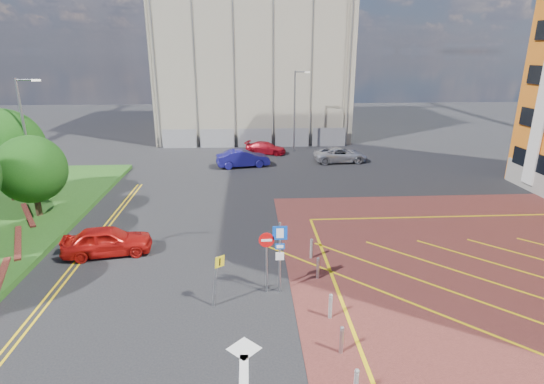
{
  "coord_description": "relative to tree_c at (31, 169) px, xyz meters",
  "views": [
    {
      "loc": [
        -0.73,
        -14.84,
        9.78
      ],
      "look_at": [
        0.4,
        4.89,
        3.22
      ],
      "focal_mm": 28.0,
      "sensor_mm": 36.0,
      "label": 1
    }
  ],
  "objects": [
    {
      "name": "ground",
      "position": [
        13.5,
        -10.0,
        -3.19
      ],
      "size": [
        140.0,
        140.0,
        0.0
      ],
      "primitive_type": "plane",
      "color": "black",
      "rests_on": "ground"
    },
    {
      "name": "tree_c",
      "position": [
        0.0,
        0.0,
        0.0
      ],
      "size": [
        4.0,
        4.0,
        4.9
      ],
      "color": "#3D2B1C",
      "rests_on": "grass_bed"
    },
    {
      "name": "tree_d",
      "position": [
        -3.0,
        3.0,
        0.68
      ],
      "size": [
        5.0,
        5.0,
        6.08
      ],
      "color": "#3D2B1C",
      "rests_on": "grass_bed"
    },
    {
      "name": "lamp_left_far",
      "position": [
        -0.92,
        2.0,
        1.47
      ],
      "size": [
        1.53,
        0.16,
        8.0
      ],
      "color": "#9EA0A8",
      "rests_on": "grass_bed"
    },
    {
      "name": "lamp_back",
      "position": [
        17.58,
        18.0,
        1.17
      ],
      "size": [
        1.53,
        0.16,
        8.0
      ],
      "color": "#9EA0A8",
      "rests_on": "ground"
    },
    {
      "name": "sign_cluster",
      "position": [
        13.8,
        -9.02,
        -1.24
      ],
      "size": [
        1.17,
        0.12,
        3.2
      ],
      "color": "#9EA0A8",
      "rests_on": "ground"
    },
    {
      "name": "warning_sign",
      "position": [
        11.44,
        -9.93,
        -1.76
      ],
      "size": [
        0.57,
        0.38,
        2.25
      ],
      "color": "#9EA0A8",
      "rests_on": "ground"
    },
    {
      "name": "bollard_row",
      "position": [
        15.8,
        -11.67,
        -2.72
      ],
      "size": [
        0.14,
        11.14,
        0.9
      ],
      "color": "#9EA0A8",
      "rests_on": "forecourt"
    },
    {
      "name": "construction_building",
      "position": [
        13.5,
        30.0,
        7.81
      ],
      "size": [
        21.2,
        19.2,
        22.0
      ],
      "primitive_type": "cube",
      "color": "#A39985",
      "rests_on": "ground"
    },
    {
      "name": "construction_fence",
      "position": [
        14.5,
        20.0,
        -2.19
      ],
      "size": [
        21.6,
        0.06,
        2.0
      ],
      "primitive_type": "cube",
      "color": "gray",
      "rests_on": "ground"
    },
    {
      "name": "car_red_left",
      "position": [
        5.61,
        -4.95,
        -2.46
      ],
      "size": [
        4.55,
        2.45,
        1.47
      ],
      "primitive_type": "imported",
      "rotation": [
        0.0,
        0.0,
        1.74
      ],
      "color": "#B6130F",
      "rests_on": "ground"
    },
    {
      "name": "car_blue_back",
      "position": [
        12.29,
        11.88,
        -2.43
      ],
      "size": [
        4.88,
        2.48,
        1.53
      ],
      "primitive_type": "imported",
      "rotation": [
        0.0,
        0.0,
        1.76
      ],
      "color": "navy",
      "rests_on": "ground"
    },
    {
      "name": "car_red_back",
      "position": [
        14.53,
        16.85,
        -2.6
      ],
      "size": [
        4.39,
        2.89,
        1.18
      ],
      "primitive_type": "imported",
      "rotation": [
        0.0,
        0.0,
        1.24
      ],
      "color": "red",
      "rests_on": "ground"
    },
    {
      "name": "car_silver_back",
      "position": [
        21.3,
        13.07,
        -2.51
      ],
      "size": [
        5.03,
        2.57,
        1.36
      ],
      "primitive_type": "imported",
      "rotation": [
        0.0,
        0.0,
        1.64
      ],
      "color": "#B5B6BD",
      "rests_on": "ground"
    }
  ]
}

